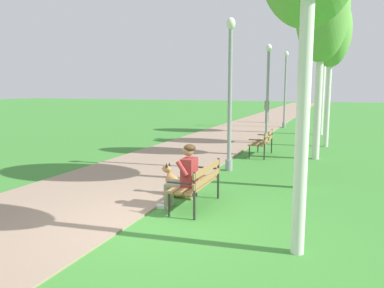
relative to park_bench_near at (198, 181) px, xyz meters
name	(u,v)px	position (x,y,z in m)	size (l,w,h in m)	color
ground_plane	(154,226)	(-0.33, -1.21, -0.51)	(120.00, 120.00, 0.00)	#3D8433
paved_path	(271,117)	(-2.48, 22.79, -0.49)	(3.53, 60.00, 0.04)	gray
park_bench_near	(198,181)	(0.00, 0.00, 0.00)	(0.55, 1.50, 0.85)	olive
park_bench_mid	(263,141)	(0.10, 5.95, 0.00)	(0.55, 1.50, 0.85)	olive
person_seated_on_near_bench	(184,174)	(-0.21, -0.22, 0.17)	(0.74, 0.49, 1.25)	gray
dog_shepherd	(175,184)	(-0.71, 0.50, -0.25)	(0.81, 0.41, 0.71)	#B27F47
lamp_post_near	(230,93)	(-0.34, 3.36, 1.61)	(0.24, 0.24, 4.09)	gray
lamp_post_mid	(268,92)	(-0.35, 9.12, 1.57)	(0.24, 0.24, 4.02)	gray
lamp_post_far	(285,89)	(-0.49, 15.51, 1.71)	(0.24, 0.24, 4.30)	gray
birch_tree_third	(322,12)	(1.79, 6.03, 4.03)	(1.60, 1.51, 6.17)	silver
birch_tree_fourth	(331,32)	(2.00, 8.92, 3.82)	(1.46, 1.50, 5.71)	silver
birch_tree_fifth	(326,20)	(1.62, 12.92, 4.94)	(1.84, 1.72, 6.96)	silver
pedestrian_distant	(267,110)	(-1.92, 18.07, 0.33)	(0.32, 0.22, 1.65)	#383842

